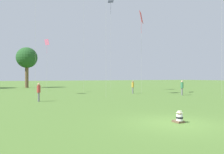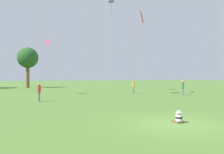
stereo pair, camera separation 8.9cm
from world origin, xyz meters
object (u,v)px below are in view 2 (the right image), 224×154
(seated_toddler, at_px, (179,118))
(kite_7, at_px, (142,18))
(person_standing_1, at_px, (133,86))
(kite_3, at_px, (111,6))
(person_standing_3, at_px, (183,86))
(distant_tree_1, at_px, (28,58))
(kite_4, at_px, (47,44))
(person_standing_2, at_px, (39,90))

(seated_toddler, distance_m, kite_7, 20.98)
(person_standing_1, height_order, kite_3, kite_3)
(person_standing_3, distance_m, kite_3, 17.61)
(person_standing_1, relative_size, distant_tree_1, 0.20)
(seated_toddler, relative_size, person_standing_3, 0.32)
(seated_toddler, bearing_deg, person_standing_1, 64.70)
(person_standing_3, distance_m, kite_4, 19.29)
(kite_4, height_order, distant_tree_1, distant_tree_1)
(person_standing_3, distance_m, kite_7, 10.42)
(person_standing_2, distance_m, kite_7, 16.75)
(person_standing_2, bearing_deg, kite_3, 36.41)
(seated_toddler, distance_m, person_standing_3, 17.12)
(person_standing_2, xyz_separation_m, kite_7, (13.63, 3.47, 9.09))
(person_standing_3, relative_size, kite_3, 0.12)
(seated_toddler, relative_size, distant_tree_1, 0.07)
(person_standing_2, xyz_separation_m, kite_3, (12.71, 10.84, 12.75))
(person_standing_2, bearing_deg, kite_4, 72.35)
(seated_toddler, bearing_deg, distant_tree_1, 94.22)
(kite_3, height_order, kite_4, kite_3)
(seated_toddler, xyz_separation_m, kite_4, (-2.07, 23.80, 6.75))
(seated_toddler, bearing_deg, person_standing_2, 110.51)
(kite_7, bearing_deg, kite_4, 143.64)
(seated_toddler, xyz_separation_m, person_standing_3, (12.08, 12.10, 0.86))
(kite_7, bearing_deg, kite_3, 95.33)
(person_standing_2, height_order, kite_3, kite_3)
(person_standing_1, distance_m, person_standing_3, 6.52)
(person_standing_2, xyz_separation_m, kite_4, (2.67, 11.04, 5.96))
(distant_tree_1, bearing_deg, person_standing_1, -65.56)
(kite_4, distance_m, distant_tree_1, 18.47)
(kite_3, height_order, kite_7, kite_3)
(person_standing_2, relative_size, distant_tree_1, 0.20)
(person_standing_3, height_order, kite_4, kite_4)
(seated_toddler, height_order, person_standing_2, person_standing_2)
(seated_toddler, relative_size, person_standing_2, 0.35)
(distant_tree_1, bearing_deg, person_standing_3, -63.39)
(kite_4, bearing_deg, person_standing_2, -176.68)
(person_standing_3, bearing_deg, kite_7, 20.91)
(kite_7, xyz_separation_m, distant_tree_1, (-11.90, 26.00, -3.73))
(person_standing_1, relative_size, person_standing_2, 1.03)
(kite_4, bearing_deg, kite_3, -74.19)
(kite_7, relative_size, distant_tree_1, 1.26)
(person_standing_3, bearing_deg, seated_toddler, 118.31)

